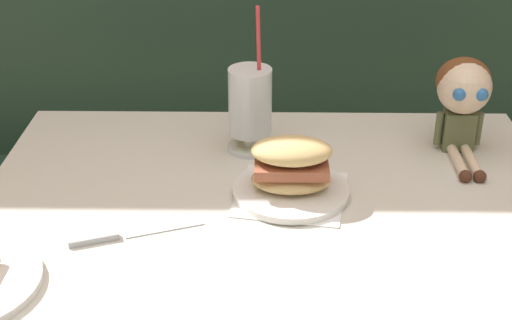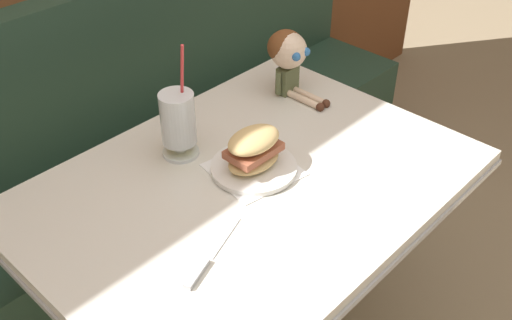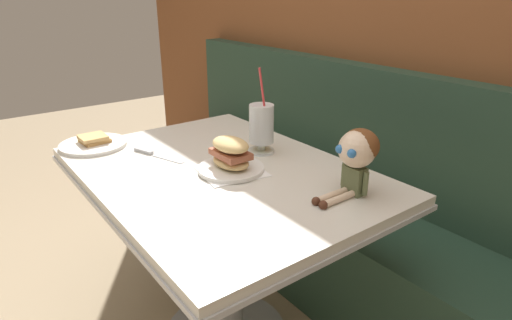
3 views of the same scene
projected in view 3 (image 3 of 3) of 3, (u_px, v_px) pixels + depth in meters
name	position (u px, v px, depth m)	size (l,w,h in m)	color
wood_panel_wall	(397.00, 15.00, 1.77)	(4.40, 0.08, 2.40)	brown
booth_bench	(341.00, 221.00, 1.97)	(2.60, 0.48, 1.00)	#233D2D
diner_table	(222.00, 220.00, 1.53)	(1.11, 0.81, 0.74)	silver
toast_plate	(93.00, 143.00, 1.67)	(0.25, 0.25, 0.04)	white
milkshake_glass	(261.00, 126.00, 1.57)	(0.10, 0.10, 0.32)	silver
sandwich_plate	(231.00, 158.00, 1.43)	(0.23, 0.23, 0.12)	white
butter_knife	(150.00, 153.00, 1.59)	(0.23, 0.10, 0.01)	silver
seated_doll	(357.00, 153.00, 1.24)	(0.11, 0.22, 0.20)	#5B6642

